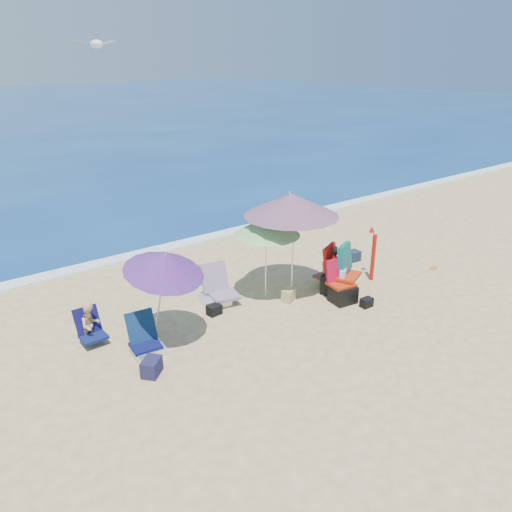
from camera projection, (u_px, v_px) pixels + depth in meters
ground at (299, 319)px, 10.04m from camera, size 120.00×120.00×0.00m
foam at (173, 246)px, 13.80m from camera, size 120.00×0.50×0.04m
umbrella_turquoise at (292, 205)px, 10.40m from camera, size 2.52×2.52×2.27m
umbrella_striped at (267, 226)px, 10.36m from camera, size 1.68×1.68×1.85m
umbrella_blue at (165, 263)px, 8.64m from camera, size 1.78×1.82×1.92m
furled_umbrella at (373, 252)px, 11.58m from camera, size 0.25×0.34×1.22m
chair_navy at (146, 344)px, 8.84m from camera, size 0.59×0.70×0.71m
chair_rainbow at (216, 293)px, 10.63m from camera, size 0.82×0.87×0.80m
camp_chair_left at (342, 290)px, 10.67m from camera, size 0.57×0.61×0.89m
camp_chair_right at (338, 275)px, 11.01m from camera, size 0.83×0.94×1.13m
person_center at (332, 266)px, 11.31m from camera, size 0.69×0.62×0.99m
person_left at (90, 324)px, 9.10m from camera, size 0.45×0.57×0.81m
bag_navy_a at (151, 367)px, 8.27m from camera, size 0.44×0.43×0.28m
bag_black_a at (214, 310)px, 10.19m from camera, size 0.29×0.22×0.20m
bag_tan at (289, 295)px, 10.76m from camera, size 0.36×0.32×0.26m
bag_navy_b at (353, 256)px, 12.81m from camera, size 0.38×0.30×0.26m
bag_black_b at (367, 303)px, 10.50m from camera, size 0.26×0.18×0.19m
orange_item at (434, 268)px, 12.38m from camera, size 0.24×0.14×0.03m
seagull at (96, 44)px, 8.48m from camera, size 0.81×0.43×0.14m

